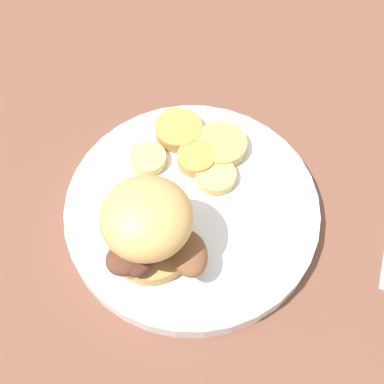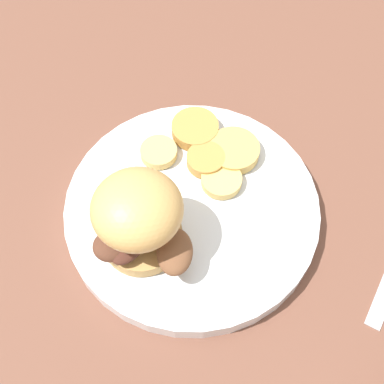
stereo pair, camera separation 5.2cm
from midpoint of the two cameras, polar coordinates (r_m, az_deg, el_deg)
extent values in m
plane|color=brown|center=(0.56, 2.64, -2.67)|extent=(4.00, 4.00, 0.00)
cylinder|color=white|center=(0.55, 2.69, -2.17)|extent=(0.26, 0.26, 0.02)
torus|color=white|center=(0.54, 2.72, -1.73)|extent=(0.26, 0.26, 0.01)
cylinder|color=tan|center=(0.51, -2.50, -5.00)|extent=(0.08, 0.08, 0.02)
ellipsoid|color=brown|center=(0.48, 1.21, -6.66)|extent=(0.06, 0.05, 0.02)
ellipsoid|color=brown|center=(0.51, -1.09, -1.94)|extent=(0.04, 0.05, 0.02)
ellipsoid|color=#4C281E|center=(0.49, -3.73, -6.05)|extent=(0.05, 0.03, 0.01)
ellipsoid|color=#4C281E|center=(0.50, -1.92, -4.19)|extent=(0.04, 0.03, 0.02)
ellipsoid|color=#563323|center=(0.49, -5.58, -5.95)|extent=(0.05, 0.05, 0.02)
ellipsoid|color=brown|center=(0.49, -2.66, -4.10)|extent=(0.04, 0.05, 0.01)
ellipsoid|color=tan|center=(0.46, -2.76, -2.10)|extent=(0.08, 0.08, 0.05)
cylinder|color=#DBB766|center=(0.55, 5.85, 1.04)|extent=(0.04, 0.04, 0.01)
cylinder|color=#BC8942|center=(0.56, 4.12, 3.22)|extent=(0.04, 0.04, 0.01)
cylinder|color=#DBB766|center=(0.56, -0.97, 4.05)|extent=(0.04, 0.04, 0.01)
cylinder|color=#BC8942|center=(0.58, 2.89, 6.52)|extent=(0.05, 0.05, 0.01)
cylinder|color=tan|center=(0.57, 7.07, 4.19)|extent=(0.05, 0.05, 0.01)
camera|label=1|loc=(0.03, -87.13, 4.92)|focal=50.00mm
camera|label=2|loc=(0.03, 92.87, -4.92)|focal=50.00mm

